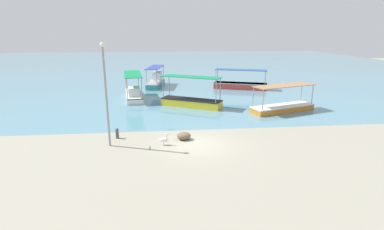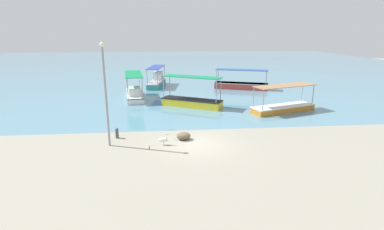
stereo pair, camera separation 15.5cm
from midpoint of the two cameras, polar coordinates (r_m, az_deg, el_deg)
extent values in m
plane|color=gray|center=(19.81, 0.79, -5.62)|extent=(120.00, 120.00, 0.00)
cube|color=#57869B|center=(66.75, -4.00, 9.44)|extent=(110.00, 90.00, 0.00)
cube|color=#BD3D35|center=(39.28, 9.05, 5.51)|extent=(6.84, 3.73, 0.79)
cube|color=silver|center=(39.22, 9.07, 6.02)|extent=(6.89, 3.79, 0.08)
cylinder|color=#99999E|center=(38.83, 4.43, 7.36)|extent=(0.08, 0.08, 1.64)
cylinder|color=#99999E|center=(40.11, 4.75, 7.62)|extent=(0.08, 0.08, 1.64)
cylinder|color=#99999E|center=(38.30, 13.70, 6.85)|extent=(0.08, 0.08, 1.64)
cylinder|color=#99999E|center=(39.61, 13.72, 7.12)|extent=(0.08, 0.08, 1.64)
cube|color=#254A88|center=(38.98, 9.18, 8.49)|extent=(6.69, 3.76, 0.05)
cube|color=white|center=(33.82, -11.16, 3.63)|extent=(2.51, 6.53, 0.62)
cube|color=black|center=(33.77, -11.18, 4.08)|extent=(2.55, 6.57, 0.08)
cylinder|color=#99999E|center=(36.45, -12.62, 6.55)|extent=(0.08, 0.08, 2.07)
cylinder|color=#99999E|center=(36.49, -10.33, 6.69)|extent=(0.08, 0.08, 2.07)
cylinder|color=#99999E|center=(30.67, -12.41, 4.90)|extent=(0.08, 0.08, 2.07)
cylinder|color=#99999E|center=(30.72, -9.69, 5.06)|extent=(0.08, 0.08, 2.07)
cube|color=#107A43|center=(33.41, -11.38, 7.66)|extent=(2.58, 6.34, 0.05)
cube|color=silver|center=(32.27, -11.12, 4.42)|extent=(1.40, 1.84, 0.88)
cube|color=orange|center=(29.05, 16.67, 1.24)|extent=(6.41, 3.56, 0.56)
cube|color=silver|center=(29.00, 16.71, 1.70)|extent=(6.46, 3.61, 0.08)
cylinder|color=#99999E|center=(26.47, 13.19, 2.79)|extent=(0.08, 0.08, 1.83)
cylinder|color=#99999E|center=(27.57, 11.41, 3.40)|extent=(0.08, 0.08, 1.83)
cylinder|color=#99999E|center=(30.25, 21.82, 3.66)|extent=(0.08, 0.08, 1.83)
cylinder|color=#99999E|center=(31.22, 19.97, 4.18)|extent=(0.08, 0.08, 1.83)
cube|color=#956D4C|center=(28.62, 17.00, 5.39)|extent=(6.25, 3.59, 0.05)
cube|color=teal|center=(40.90, -7.05, 5.94)|extent=(2.52, 6.02, 0.72)
cube|color=silver|center=(40.85, -7.07, 6.38)|extent=(2.56, 6.06, 0.08)
cylinder|color=#99999E|center=(37.99, -6.88, 7.16)|extent=(0.08, 0.08, 1.84)
cylinder|color=#99999E|center=(38.25, -8.84, 7.14)|extent=(0.08, 0.08, 1.84)
cylinder|color=#99999E|center=(43.19, -5.58, 8.21)|extent=(0.08, 0.08, 1.84)
cylinder|color=#99999E|center=(43.43, -7.32, 8.20)|extent=(0.08, 0.08, 1.84)
cube|color=#2C3B93|center=(40.59, -7.16, 9.03)|extent=(2.58, 5.84, 0.05)
cube|color=silver|center=(42.04, -6.76, 7.45)|extent=(1.30, 1.46, 1.08)
cube|color=yellow|center=(29.56, -0.30, 2.35)|extent=(6.01, 4.26, 0.76)
cube|color=black|center=(29.48, -0.30, 2.99)|extent=(6.07, 4.32, 0.08)
cylinder|color=#99999E|center=(29.87, -5.68, 5.28)|extent=(0.08, 0.08, 2.17)
cylinder|color=#99999E|center=(31.01, -4.52, 5.69)|extent=(0.08, 0.08, 2.17)
cylinder|color=#99999E|center=(27.69, 4.42, 4.49)|extent=(0.08, 0.08, 2.17)
cylinder|color=#99999E|center=(28.91, 5.26, 4.95)|extent=(0.08, 0.08, 2.17)
cube|color=#137B4B|center=(29.07, -0.30, 7.29)|extent=(5.89, 4.25, 0.05)
cylinder|color=#E0997A|center=(19.80, -5.62, -5.36)|extent=(0.03, 0.03, 0.22)
cylinder|color=#E0997A|center=(19.71, -5.63, -5.47)|extent=(0.03, 0.03, 0.22)
ellipsoid|color=white|center=(19.67, -5.55, -4.74)|extent=(0.57, 0.30, 0.32)
ellipsoid|color=white|center=(19.67, -6.29, -4.70)|extent=(0.16, 0.13, 0.10)
cylinder|color=white|center=(19.58, -5.12, -4.12)|extent=(0.07, 0.07, 0.26)
sphere|color=white|center=(19.53, -5.13, -3.67)|extent=(0.11, 0.11, 0.11)
cone|color=#E5933F|center=(19.53, -4.64, -3.69)|extent=(0.30, 0.07, 0.06)
cylinder|color=gray|center=(19.43, -16.21, 3.07)|extent=(0.14, 0.14, 6.32)
sphere|color=#EAEACC|center=(19.03, -16.97, 12.72)|extent=(0.28, 0.28, 0.28)
cylinder|color=#47474C|center=(21.48, -14.26, -3.55)|extent=(0.22, 0.22, 0.60)
sphere|color=#4C4C51|center=(21.37, -14.32, -2.72)|extent=(0.23, 0.23, 0.23)
ellipsoid|color=brown|center=(20.60, -1.78, -3.99)|extent=(0.96, 0.81, 0.53)
cylinder|color=#3F7F4C|center=(19.10, -8.24, -6.29)|extent=(0.07, 0.07, 0.20)
cylinder|color=#3F7F4C|center=(19.05, -8.25, -5.91)|extent=(0.03, 0.03, 0.07)
camera|label=1|loc=(0.08, -90.19, -0.05)|focal=28.00mm
camera|label=2|loc=(0.08, 89.81, 0.05)|focal=28.00mm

